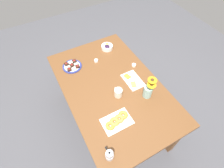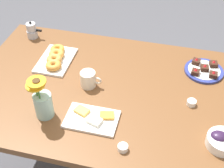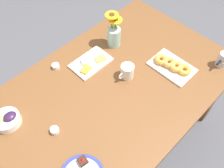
{
  "view_description": "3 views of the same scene",
  "coord_description": "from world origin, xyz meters",
  "px_view_note": "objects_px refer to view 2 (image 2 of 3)",
  "views": [
    {
      "loc": [
        -1.02,
        0.55,
        2.25
      ],
      "look_at": [
        0.0,
        0.0,
        0.78
      ],
      "focal_mm": 28.0,
      "sensor_mm": 36.0,
      "label": 1
    },
    {
      "loc": [
        0.3,
        -1.21,
        1.91
      ],
      "look_at": [
        0.0,
        0.0,
        0.78
      ],
      "focal_mm": 50.0,
      "sensor_mm": 36.0,
      "label": 2
    },
    {
      "loc": [
        0.64,
        0.63,
        1.99
      ],
      "look_at": [
        0.0,
        0.0,
        0.78
      ],
      "focal_mm": 40.0,
      "sensor_mm": 36.0,
      "label": 3
    }
  ],
  "objects_px": {
    "grape_bowl": "(222,141)",
    "flower_vase": "(43,103)",
    "jam_cup_honey": "(123,148)",
    "dessert_plate": "(204,70)",
    "coffee_mug": "(88,80)",
    "jam_cup_berry": "(192,102)",
    "moka_pot": "(32,31)",
    "cheese_platter": "(92,119)",
    "dining_table": "(112,100)",
    "croissant_platter": "(56,58)"
  },
  "relations": [
    {
      "from": "grape_bowl",
      "to": "dessert_plate",
      "type": "relative_size",
      "value": 0.66
    },
    {
      "from": "coffee_mug",
      "to": "jam_cup_honey",
      "type": "height_order",
      "value": "coffee_mug"
    },
    {
      "from": "cheese_platter",
      "to": "jam_cup_berry",
      "type": "relative_size",
      "value": 5.42
    },
    {
      "from": "cheese_platter",
      "to": "dessert_plate",
      "type": "distance_m",
      "value": 0.74
    },
    {
      "from": "grape_bowl",
      "to": "jam_cup_berry",
      "type": "bearing_deg",
      "value": 122.85
    },
    {
      "from": "grape_bowl",
      "to": "dessert_plate",
      "type": "bearing_deg",
      "value": 100.06
    },
    {
      "from": "moka_pot",
      "to": "flower_vase",
      "type": "bearing_deg",
      "value": -60.64
    },
    {
      "from": "cheese_platter",
      "to": "dessert_plate",
      "type": "xyz_separation_m",
      "value": [
        0.53,
        0.52,
        0.0
      ]
    },
    {
      "from": "moka_pot",
      "to": "jam_cup_honey",
      "type": "bearing_deg",
      "value": -43.72
    },
    {
      "from": "moka_pot",
      "to": "jam_cup_berry",
      "type": "bearing_deg",
      "value": -19.82
    },
    {
      "from": "dining_table",
      "to": "moka_pot",
      "type": "height_order",
      "value": "moka_pot"
    },
    {
      "from": "jam_cup_berry",
      "to": "flower_vase",
      "type": "distance_m",
      "value": 0.76
    },
    {
      "from": "grape_bowl",
      "to": "flower_vase",
      "type": "height_order",
      "value": "flower_vase"
    },
    {
      "from": "coffee_mug",
      "to": "flower_vase",
      "type": "distance_m",
      "value": 0.3
    },
    {
      "from": "dining_table",
      "to": "croissant_platter",
      "type": "xyz_separation_m",
      "value": [
        -0.39,
        0.16,
        0.11
      ]
    },
    {
      "from": "dining_table",
      "to": "coffee_mug",
      "type": "relative_size",
      "value": 13.45
    },
    {
      "from": "jam_cup_honey",
      "to": "jam_cup_berry",
      "type": "distance_m",
      "value": 0.46
    },
    {
      "from": "coffee_mug",
      "to": "flower_vase",
      "type": "height_order",
      "value": "flower_vase"
    },
    {
      "from": "grape_bowl",
      "to": "dessert_plate",
      "type": "xyz_separation_m",
      "value": [
        -0.09,
        0.52,
        -0.02
      ]
    },
    {
      "from": "jam_cup_honey",
      "to": "dining_table",
      "type": "bearing_deg",
      "value": 110.91
    },
    {
      "from": "dessert_plate",
      "to": "flower_vase",
      "type": "relative_size",
      "value": 0.91
    },
    {
      "from": "dessert_plate",
      "to": "jam_cup_honey",
      "type": "bearing_deg",
      "value": -117.53
    },
    {
      "from": "jam_cup_honey",
      "to": "coffee_mug",
      "type": "bearing_deg",
      "value": 126.72
    },
    {
      "from": "flower_vase",
      "to": "moka_pot",
      "type": "distance_m",
      "value": 0.73
    },
    {
      "from": "dining_table",
      "to": "dessert_plate",
      "type": "height_order",
      "value": "dessert_plate"
    },
    {
      "from": "dessert_plate",
      "to": "dining_table",
      "type": "bearing_deg",
      "value": -150.24
    },
    {
      "from": "cheese_platter",
      "to": "dessert_plate",
      "type": "bearing_deg",
      "value": 44.45
    },
    {
      "from": "dining_table",
      "to": "grape_bowl",
      "type": "height_order",
      "value": "grape_bowl"
    },
    {
      "from": "jam_cup_berry",
      "to": "dessert_plate",
      "type": "distance_m",
      "value": 0.29
    },
    {
      "from": "jam_cup_honey",
      "to": "jam_cup_berry",
      "type": "bearing_deg",
      "value": 51.95
    },
    {
      "from": "grape_bowl",
      "to": "jam_cup_honey",
      "type": "bearing_deg",
      "value": -162.7
    },
    {
      "from": "coffee_mug",
      "to": "croissant_platter",
      "type": "bearing_deg",
      "value": 147.38
    },
    {
      "from": "coffee_mug",
      "to": "croissant_platter",
      "type": "xyz_separation_m",
      "value": [
        -0.26,
        0.17,
        -0.02
      ]
    },
    {
      "from": "dessert_plate",
      "to": "moka_pot",
      "type": "bearing_deg",
      "value": 175.16
    },
    {
      "from": "grape_bowl",
      "to": "flower_vase",
      "type": "distance_m",
      "value": 0.86
    },
    {
      "from": "dessert_plate",
      "to": "jam_cup_berry",
      "type": "bearing_deg",
      "value": -100.93
    },
    {
      "from": "jam_cup_berry",
      "to": "dessert_plate",
      "type": "xyz_separation_m",
      "value": [
        0.06,
        0.29,
        -0.0
      ]
    },
    {
      "from": "flower_vase",
      "to": "jam_cup_honey",
      "type": "bearing_deg",
      "value": -14.94
    },
    {
      "from": "dessert_plate",
      "to": "moka_pot",
      "type": "height_order",
      "value": "moka_pot"
    },
    {
      "from": "flower_vase",
      "to": "moka_pot",
      "type": "xyz_separation_m",
      "value": [
        -0.36,
        0.63,
        -0.04
      ]
    },
    {
      "from": "grape_bowl",
      "to": "cheese_platter",
      "type": "bearing_deg",
      "value": 179.76
    },
    {
      "from": "grape_bowl",
      "to": "jam_cup_berry",
      "type": "xyz_separation_m",
      "value": [
        -0.15,
        0.23,
        -0.01
      ]
    },
    {
      "from": "coffee_mug",
      "to": "cheese_platter",
      "type": "xyz_separation_m",
      "value": [
        0.09,
        -0.23,
        -0.04
      ]
    },
    {
      "from": "grape_bowl",
      "to": "flower_vase",
      "type": "bearing_deg",
      "value": -178.59
    },
    {
      "from": "croissant_platter",
      "to": "flower_vase",
      "type": "bearing_deg",
      "value": -75.46
    },
    {
      "from": "jam_cup_honey",
      "to": "flower_vase",
      "type": "relative_size",
      "value": 0.19
    },
    {
      "from": "coffee_mug",
      "to": "croissant_platter",
      "type": "height_order",
      "value": "coffee_mug"
    },
    {
      "from": "flower_vase",
      "to": "dining_table",
      "type": "bearing_deg",
      "value": 43.01
    },
    {
      "from": "jam_cup_honey",
      "to": "dessert_plate",
      "type": "distance_m",
      "value": 0.74
    },
    {
      "from": "dining_table",
      "to": "jam_cup_berry",
      "type": "height_order",
      "value": "jam_cup_berry"
    }
  ]
}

